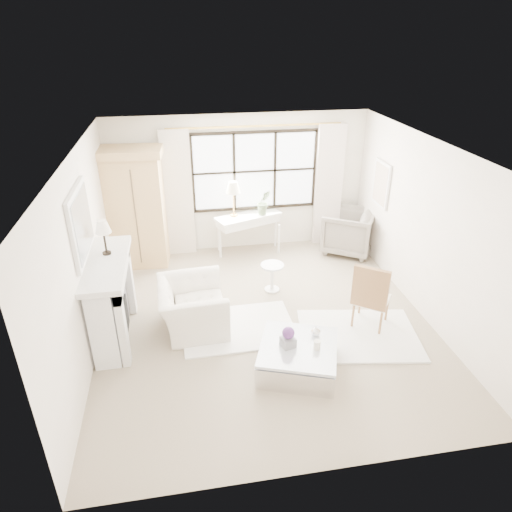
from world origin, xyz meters
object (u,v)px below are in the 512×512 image
(console_table, at_px, (249,234))
(club_armchair, at_px, (193,307))
(coffee_table, at_px, (298,358))
(armoire, at_px, (136,208))

(console_table, distance_m, club_armchair, 2.72)
(console_table, bearing_deg, coffee_table, -109.07)
(armoire, height_order, coffee_table, armoire)
(armoire, height_order, console_table, armoire)
(club_armchair, bearing_deg, armoire, 17.96)
(armoire, relative_size, console_table, 1.63)
(club_armchair, xyz_separation_m, coffee_table, (1.33, -1.19, -0.18))
(armoire, bearing_deg, club_armchair, -64.96)
(club_armchair, distance_m, coffee_table, 1.80)
(armoire, height_order, club_armchair, armoire)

